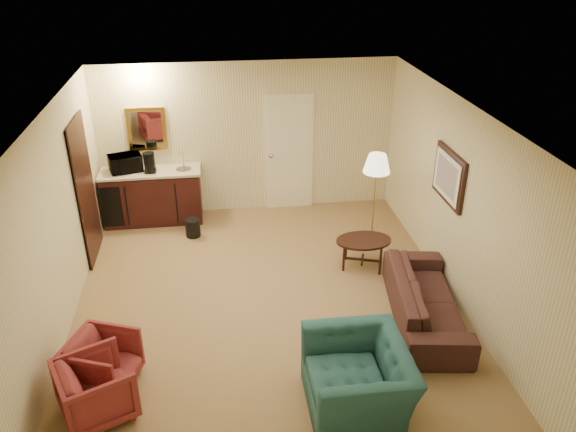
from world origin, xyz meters
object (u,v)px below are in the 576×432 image
(floor_lamp, at_px, (374,201))
(teal_armchair, at_px, (358,370))
(rose_chair_near, at_px, (103,360))
(rose_chair_far, at_px, (96,387))
(coffee_maker, at_px, (150,163))
(microwave, at_px, (125,161))
(sofa, at_px, (427,293))
(coffee_table, at_px, (363,253))
(wetbar_cabinet, at_px, (153,196))
(waste_bin, at_px, (193,228))

(floor_lamp, bearing_deg, teal_armchair, -107.93)
(rose_chair_near, relative_size, rose_chair_far, 0.94)
(rose_chair_far, distance_m, coffee_maker, 4.33)
(rose_chair_far, xyz_separation_m, microwave, (-0.13, 4.35, 0.74))
(sofa, height_order, teal_armchair, teal_armchair)
(teal_armchair, relative_size, floor_lamp, 0.75)
(rose_chair_near, bearing_deg, coffee_table, -38.44)
(coffee_table, relative_size, coffee_maker, 2.40)
(wetbar_cabinet, bearing_deg, waste_bin, -44.60)
(teal_armchair, bearing_deg, coffee_table, 164.09)
(sofa, relative_size, coffee_table, 2.51)
(rose_chair_far, relative_size, floor_lamp, 0.46)
(teal_armchair, distance_m, microwave, 5.42)
(waste_bin, bearing_deg, floor_lamp, -13.69)
(sofa, distance_m, rose_chair_far, 3.99)
(rose_chair_far, bearing_deg, teal_armchair, -120.50)
(sofa, bearing_deg, teal_armchair, 146.02)
(coffee_maker, bearing_deg, microwave, -176.21)
(teal_armchair, xyz_separation_m, rose_chair_near, (-2.63, 0.70, -0.17))
(microwave, distance_m, coffee_maker, 0.41)
(wetbar_cabinet, bearing_deg, sofa, -42.16)
(rose_chair_near, xyz_separation_m, floor_lamp, (3.69, 2.58, 0.43))
(sofa, xyz_separation_m, microwave, (-3.98, 3.29, 0.70))
(microwave, bearing_deg, waste_bin, -51.30)
(sofa, relative_size, teal_armchair, 1.76)
(sofa, bearing_deg, rose_chair_far, 113.89)
(wetbar_cabinet, distance_m, rose_chair_far, 4.33)
(rose_chair_near, distance_m, rose_chair_far, 0.42)
(wetbar_cabinet, distance_m, sofa, 4.86)
(sofa, height_order, rose_chair_far, sofa)
(coffee_table, bearing_deg, sofa, -70.67)
(teal_armchair, relative_size, waste_bin, 3.82)
(coffee_maker, bearing_deg, coffee_table, -13.38)
(teal_armchair, height_order, coffee_maker, coffee_maker)
(coffee_maker, bearing_deg, rose_chair_near, -76.41)
(rose_chair_near, height_order, coffee_maker, coffee_maker)
(teal_armchair, height_order, coffee_table, teal_armchair)
(rose_chair_near, xyz_separation_m, microwave, (-0.13, 3.93, 0.76))
(sofa, bearing_deg, floor_lamp, 13.29)
(floor_lamp, height_order, microwave, floor_lamp)
(wetbar_cabinet, height_order, floor_lamp, floor_lamp)
(coffee_maker, bearing_deg, rose_chair_far, -76.01)
(sofa, height_order, microwave, microwave)
(rose_chair_far, height_order, coffee_maker, coffee_maker)
(wetbar_cabinet, distance_m, microwave, 0.74)
(floor_lamp, bearing_deg, waste_bin, 166.31)
(floor_lamp, xyz_separation_m, waste_bin, (-2.79, 0.68, -0.62))
(coffee_maker, bearing_deg, sofa, -24.16)
(teal_armchair, xyz_separation_m, coffee_maker, (-2.36, 4.53, 0.59))
(sofa, bearing_deg, coffee_table, 27.83)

